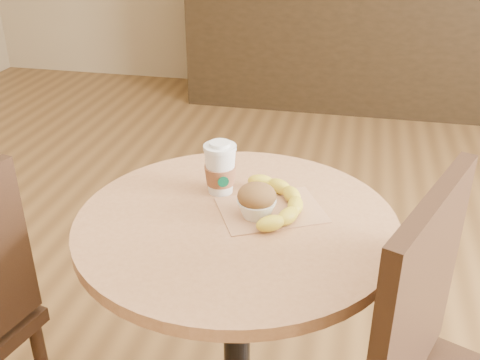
{
  "coord_description": "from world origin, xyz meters",
  "views": [
    {
      "loc": [
        0.15,
        -0.98,
        1.43
      ],
      "look_at": [
        -0.1,
        0.15,
        0.83
      ],
      "focal_mm": 42.0,
      "sensor_mm": 36.0,
      "label": 1
    }
  ],
  "objects_px": {
    "coffee_cup": "(220,170)",
    "banana": "(274,202)",
    "muffin": "(257,201)",
    "cafe_table": "(237,286)"
  },
  "relations": [
    {
      "from": "coffee_cup",
      "to": "muffin",
      "type": "xyz_separation_m",
      "value": [
        0.11,
        -0.1,
        -0.02
      ]
    },
    {
      "from": "coffee_cup",
      "to": "banana",
      "type": "distance_m",
      "value": 0.17
    },
    {
      "from": "coffee_cup",
      "to": "banana",
      "type": "xyz_separation_m",
      "value": [
        0.15,
        -0.06,
        -0.04
      ]
    },
    {
      "from": "muffin",
      "to": "banana",
      "type": "distance_m",
      "value": 0.06
    },
    {
      "from": "banana",
      "to": "muffin",
      "type": "bearing_deg",
      "value": -142.39
    },
    {
      "from": "cafe_table",
      "to": "coffee_cup",
      "type": "distance_m",
      "value": 0.29
    },
    {
      "from": "coffee_cup",
      "to": "banana",
      "type": "bearing_deg",
      "value": -47.69
    },
    {
      "from": "cafe_table",
      "to": "muffin",
      "type": "xyz_separation_m",
      "value": [
        0.04,
        0.02,
        0.24
      ]
    },
    {
      "from": "cafe_table",
      "to": "coffee_cup",
      "type": "relative_size",
      "value": 5.54
    },
    {
      "from": "cafe_table",
      "to": "banana",
      "type": "height_order",
      "value": "banana"
    }
  ]
}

